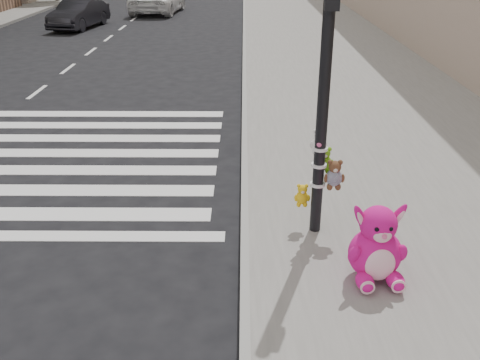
# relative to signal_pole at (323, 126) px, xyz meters

# --- Properties ---
(ground) EXTENTS (120.00, 120.00, 0.00)m
(ground) POSITION_rel_signal_pole_xyz_m (-2.63, -1.81, -1.76)
(ground) COLOR black
(ground) RESTS_ON ground
(sidewalk_near) EXTENTS (7.00, 80.00, 0.14)m
(sidewalk_near) POSITION_rel_signal_pole_xyz_m (2.37, 8.19, -1.69)
(sidewalk_near) COLOR slate
(sidewalk_near) RESTS_ON ground
(curb_edge) EXTENTS (0.12, 80.00, 0.15)m
(curb_edge) POSITION_rel_signal_pole_xyz_m (-1.08, 8.19, -1.69)
(curb_edge) COLOR gray
(curb_edge) RESTS_ON ground
(signal_pole) EXTENTS (0.70, 0.49, 4.00)m
(signal_pole) POSITION_rel_signal_pole_xyz_m (0.00, 0.00, 0.00)
(signal_pole) COLOR black
(signal_pole) RESTS_ON sidewalk_near
(pink_bunny) EXTENTS (0.75, 0.81, 1.06)m
(pink_bunny) POSITION_rel_signal_pole_xyz_m (0.58, -1.25, -1.19)
(pink_bunny) COLOR #DB1284
(pink_bunny) RESTS_ON sidewalk_near
(red_teddy) EXTENTS (0.16, 0.13, 0.21)m
(red_teddy) POSITION_rel_signal_pole_xyz_m (0.46, -0.81, -1.51)
(red_teddy) COLOR #B3112F
(red_teddy) RESTS_ON sidewalk_near
(car_dark_far) EXTENTS (2.16, 4.39, 1.38)m
(car_dark_far) POSITION_rel_signal_pole_xyz_m (-9.17, 20.07, -1.07)
(car_dark_far) COLOR black
(car_dark_far) RESTS_ON ground
(car_white_near) EXTENTS (2.91, 5.48, 1.47)m
(car_white_near) POSITION_rel_signal_pole_xyz_m (-6.13, 25.82, -1.03)
(car_white_near) COLOR white
(car_white_near) RESTS_ON ground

